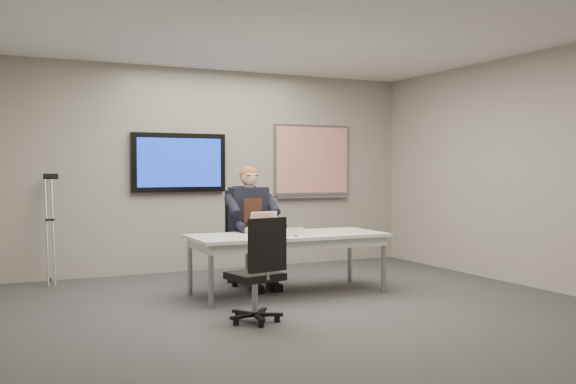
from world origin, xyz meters
name	(u,v)px	position (x,y,z in m)	size (l,w,h in m)	color
floor	(311,312)	(0.00, 0.00, 0.00)	(6.00, 6.00, 0.02)	#373739
ceiling	(312,26)	(0.00, 0.00, 2.80)	(6.00, 6.00, 0.02)	silver
wall_back	(213,170)	(0.00, 3.00, 1.40)	(6.00, 0.02, 2.80)	gray
wall_front	(560,170)	(0.00, -3.00, 1.40)	(6.00, 0.02, 2.80)	gray
wall_right	(537,170)	(3.00, 0.00, 1.40)	(0.02, 6.00, 2.80)	gray
conference_table	(288,241)	(0.19, 0.94, 0.60)	(2.22, 0.95, 0.68)	white
tv_display	(179,163)	(-0.50, 2.95, 1.50)	(1.30, 0.09, 0.80)	black
whiteboard	(312,161)	(1.55, 2.97, 1.53)	(1.25, 0.08, 1.10)	gray
office_chair_far	(247,254)	(0.02, 1.78, 0.36)	(0.62, 0.62, 1.15)	black
office_chair_near	(257,290)	(-0.65, -0.19, 0.30)	(0.54, 0.54, 0.98)	black
seated_person	(254,238)	(0.01, 1.50, 0.58)	(0.46, 0.78, 1.45)	#1F2535
crutch	(50,228)	(-2.18, 2.74, 0.69)	(0.19, 0.45, 1.39)	#A5A8AC
laptop	(266,228)	(0.00, 1.13, 0.74)	(0.38, 0.37, 0.24)	silver
name_tent	(293,232)	(0.15, 0.71, 0.73)	(0.23, 0.06, 0.09)	silver
pen	(296,236)	(0.14, 0.65, 0.69)	(0.01, 0.01, 0.16)	black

